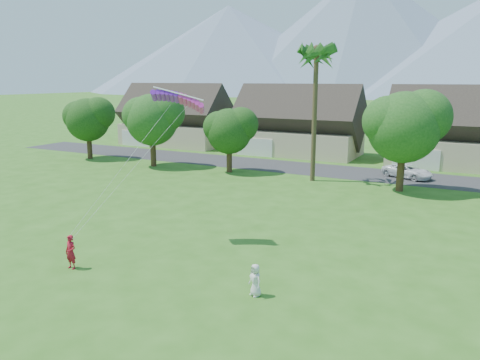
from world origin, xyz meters
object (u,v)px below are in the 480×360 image
Objects in this scene: parked_car at (408,171)px; parafoil_kite at (179,98)px; watcher at (255,280)px; kite_flyer at (71,252)px.

parked_car is 1.46× the size of parafoil_kite.
watcher is 11.50m from parafoil_kite.
parafoil_kite is (-9.19, -24.90, 7.70)m from parked_car.
kite_flyer is at bearing -143.02° from watcher.
watcher is (9.58, 1.61, -0.14)m from kite_flyer.
kite_flyer reaches higher than parked_car.
parked_car is (2.02, 29.65, -0.07)m from watcher.
watcher is 29.72m from parked_car.
parafoil_kite is (2.41, 6.35, 7.49)m from kite_flyer.
watcher is at bearing -159.69° from parked_car.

